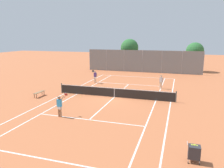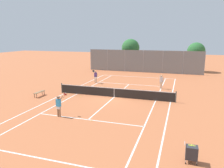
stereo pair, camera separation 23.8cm
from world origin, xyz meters
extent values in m
plane|color=#BC663D|center=(0.00, 0.00, 0.00)|extent=(120.00, 120.00, 0.00)
cube|color=white|center=(0.00, -11.90, 0.00)|extent=(11.00, 0.10, 0.01)
cube|color=white|center=(0.00, 11.90, 0.00)|extent=(11.00, 0.10, 0.01)
cube|color=white|center=(-5.50, 0.00, 0.00)|extent=(0.10, 23.80, 0.01)
cube|color=white|center=(5.50, 0.00, 0.00)|extent=(0.10, 23.80, 0.01)
cube|color=white|center=(-4.13, 0.00, 0.00)|extent=(0.10, 23.80, 0.01)
cube|color=white|center=(4.13, 0.00, 0.00)|extent=(0.10, 23.80, 0.01)
cube|color=white|center=(0.00, -6.40, 0.00)|extent=(8.26, 0.10, 0.01)
cube|color=white|center=(0.00, 6.40, 0.00)|extent=(8.26, 0.10, 0.01)
cube|color=white|center=(0.00, 0.00, 0.00)|extent=(0.10, 12.80, 0.01)
cylinder|color=#474C47|center=(-5.95, 0.00, 0.53)|extent=(0.10, 0.10, 1.07)
cylinder|color=#474C47|center=(5.95, 0.00, 0.53)|extent=(0.10, 0.10, 1.07)
cube|color=black|center=(0.00, 0.00, 0.46)|extent=(11.90, 0.02, 0.89)
cube|color=white|center=(0.00, 0.00, 0.92)|extent=(11.90, 0.03, 0.06)
cube|color=white|center=(0.00, 0.00, 0.44)|extent=(0.05, 0.03, 0.89)
cube|color=#2D2D33|center=(7.01, -9.98, 0.53)|extent=(0.56, 0.44, 0.64)
cylinder|color=#B7B7BC|center=(7.26, -9.78, 0.15)|extent=(0.02, 0.02, 0.16)
cylinder|color=black|center=(7.26, -9.78, 0.05)|extent=(0.03, 0.10, 0.10)
cylinder|color=#B7B7BC|center=(7.26, -10.18, 0.15)|extent=(0.02, 0.02, 0.16)
cylinder|color=black|center=(7.26, -10.18, 0.05)|extent=(0.03, 0.10, 0.10)
cylinder|color=#B7B7BC|center=(6.76, -9.79, 0.15)|extent=(0.02, 0.02, 0.16)
cylinder|color=black|center=(6.76, -9.79, 0.05)|extent=(0.03, 0.10, 0.10)
cylinder|color=#B7B7BC|center=(6.76, -10.18, 0.15)|extent=(0.02, 0.02, 0.16)
cylinder|color=black|center=(6.76, -10.18, 0.05)|extent=(0.03, 0.10, 0.10)
cylinder|color=#B7B7BC|center=(6.67, -9.99, 0.95)|extent=(0.03, 0.44, 0.02)
sphere|color=#D1DB33|center=(6.87, -9.86, 0.84)|extent=(0.07, 0.07, 0.07)
sphere|color=#D1DB33|center=(6.94, -9.85, 0.82)|extent=(0.07, 0.07, 0.07)
sphere|color=#D1DB33|center=(7.00, -9.85, 0.85)|extent=(0.07, 0.07, 0.07)
sphere|color=#D1DB33|center=(7.07, -9.86, 0.84)|extent=(0.07, 0.07, 0.07)
sphere|color=#D1DB33|center=(7.14, -9.86, 0.82)|extent=(0.07, 0.07, 0.07)
sphere|color=#D1DB33|center=(6.88, -9.91, 0.85)|extent=(0.07, 0.07, 0.07)
sphere|color=#D1DB33|center=(6.94, -9.93, 0.85)|extent=(0.07, 0.07, 0.07)
sphere|color=#D1DB33|center=(7.00, -9.92, 0.85)|extent=(0.07, 0.07, 0.07)
sphere|color=#D1DB33|center=(7.08, -9.91, 0.84)|extent=(0.07, 0.07, 0.07)
sphere|color=#D1DB33|center=(7.14, -9.91, 0.84)|extent=(0.07, 0.07, 0.07)
cylinder|color=#936B4C|center=(-2.46, -6.47, 0.41)|extent=(0.13, 0.13, 0.82)
cylinder|color=#936B4C|center=(-2.28, -6.50, 0.41)|extent=(0.13, 0.13, 0.82)
cube|color=white|center=(-2.37, -6.49, 0.74)|extent=(0.30, 0.22, 0.24)
cube|color=#3399D8|center=(-2.37, -6.49, 1.10)|extent=(0.36, 0.24, 0.56)
sphere|color=#936B4C|center=(-2.37, -6.49, 1.49)|extent=(0.22, 0.22, 0.22)
cylinder|color=black|center=(-2.37, -6.49, 1.56)|extent=(0.23, 0.23, 0.02)
cylinder|color=#936B4C|center=(-2.59, -6.46, 1.04)|extent=(0.08, 0.08, 0.52)
cylinder|color=#936B4C|center=(-2.22, -6.36, 1.39)|extent=(0.14, 0.46, 0.35)
cylinder|color=maroon|center=(-2.06, -6.12, 1.55)|extent=(0.07, 0.25, 0.22)
cylinder|color=maroon|center=(-2.04, -6.01, 1.66)|extent=(0.30, 0.23, 0.23)
cylinder|color=beige|center=(-4.34, 5.96, 0.41)|extent=(0.13, 0.13, 0.82)
cylinder|color=beige|center=(-4.51, 5.89, 0.41)|extent=(0.13, 0.13, 0.82)
cube|color=white|center=(-4.42, 5.93, 0.74)|extent=(0.33, 0.28, 0.24)
cube|color=#4C388C|center=(-4.42, 5.93, 1.10)|extent=(0.39, 0.32, 0.56)
sphere|color=beige|center=(-4.42, 5.93, 1.49)|extent=(0.22, 0.22, 0.22)
cylinder|color=black|center=(-4.42, 5.93, 1.56)|extent=(0.23, 0.23, 0.02)
cylinder|color=beige|center=(-4.22, 6.02, 1.04)|extent=(0.08, 0.08, 0.52)
cylinder|color=beige|center=(-4.48, 5.75, 1.39)|extent=(0.26, 0.45, 0.35)
cylinder|color=black|center=(-4.50, 5.46, 1.55)|extent=(0.13, 0.24, 0.22)
cylinder|color=black|center=(-4.45, 5.35, 1.66)|extent=(0.34, 0.29, 0.23)
cylinder|color=beige|center=(4.21, 5.13, 0.41)|extent=(0.13, 0.13, 0.82)
cylinder|color=beige|center=(4.03, 5.14, 0.41)|extent=(0.13, 0.13, 0.82)
cube|color=beige|center=(4.12, 5.13, 0.74)|extent=(0.29, 0.19, 0.24)
cube|color=white|center=(4.12, 5.13, 1.10)|extent=(0.35, 0.22, 0.56)
sphere|color=beige|center=(4.12, 5.13, 1.49)|extent=(0.22, 0.22, 0.22)
cylinder|color=black|center=(4.12, 5.13, 1.56)|extent=(0.23, 0.23, 0.02)
cylinder|color=beige|center=(4.34, 5.12, 1.04)|extent=(0.08, 0.08, 0.52)
cylinder|color=beige|center=(3.98, 5.00, 1.39)|extent=(0.10, 0.46, 0.35)
sphere|color=#D1DB33|center=(4.40, 2.81, 0.03)|extent=(0.07, 0.07, 0.07)
sphere|color=#D1DB33|center=(-4.76, 11.14, 0.03)|extent=(0.07, 0.07, 0.07)
sphere|color=#D1DB33|center=(-3.27, -0.92, 0.03)|extent=(0.07, 0.07, 0.07)
sphere|color=#D1DB33|center=(0.33, -6.58, 0.03)|extent=(0.07, 0.07, 0.07)
sphere|color=#D1DB33|center=(-1.69, 6.82, 0.03)|extent=(0.07, 0.07, 0.07)
sphere|color=#D1DB33|center=(-3.84, 2.93, 0.03)|extent=(0.07, 0.07, 0.07)
cube|color=olive|center=(-7.38, -1.98, 0.44)|extent=(0.36, 1.50, 0.05)
cylinder|color=#262626|center=(-7.26, -1.35, 0.21)|extent=(0.05, 0.05, 0.41)
cylinder|color=#262626|center=(-7.26, -2.62, 0.21)|extent=(0.05, 0.05, 0.41)
cylinder|color=#262626|center=(-7.51, -1.35, 0.21)|extent=(0.05, 0.05, 0.41)
cylinder|color=#262626|center=(-7.51, -2.62, 0.21)|extent=(0.05, 0.05, 0.41)
cylinder|color=gray|center=(-9.66, 16.55, 1.88)|extent=(0.08, 0.08, 3.75)
cylinder|color=gray|center=(-6.44, 16.55, 1.88)|extent=(0.08, 0.08, 3.75)
cylinder|color=gray|center=(-3.22, 16.55, 1.88)|extent=(0.08, 0.08, 3.75)
cylinder|color=gray|center=(0.00, 16.55, 1.88)|extent=(0.08, 0.08, 3.75)
cylinder|color=gray|center=(3.22, 16.55, 1.88)|extent=(0.08, 0.08, 3.75)
cylinder|color=gray|center=(6.44, 16.55, 1.88)|extent=(0.08, 0.08, 3.75)
cylinder|color=gray|center=(9.66, 16.55, 1.88)|extent=(0.08, 0.08, 3.75)
cube|color=slate|center=(0.00, 16.55, 1.88)|extent=(19.32, 0.02, 3.71)
cylinder|color=brown|center=(-2.95, 19.59, 1.40)|extent=(0.30, 0.30, 2.81)
sphere|color=#2D6B33|center=(-2.95, 19.59, 3.95)|extent=(3.25, 3.25, 3.25)
sphere|color=#2D6B33|center=(-3.45, 19.70, 3.54)|extent=(2.35, 2.35, 2.35)
cylinder|color=brown|center=(8.44, 20.08, 1.24)|extent=(0.29, 0.29, 2.48)
sphere|color=#2D6B33|center=(8.44, 20.08, 3.53)|extent=(2.98, 2.98, 2.98)
sphere|color=#2D6B33|center=(8.22, 19.98, 3.15)|extent=(2.18, 2.18, 2.18)
camera|label=1|loc=(6.07, -20.27, 5.96)|focal=35.00mm
camera|label=2|loc=(6.30, -20.20, 5.96)|focal=35.00mm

